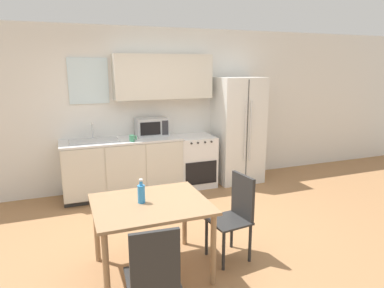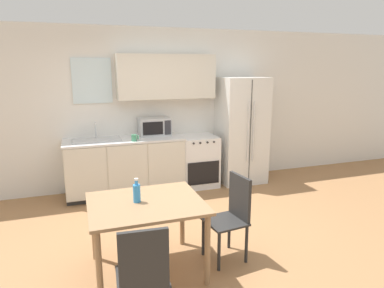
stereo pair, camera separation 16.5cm
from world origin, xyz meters
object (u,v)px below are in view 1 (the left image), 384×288
coffee_mug (132,138)px  dining_chair_side (236,211)px  oven_range (195,161)px  refrigerator (238,130)px  drink_bottle (141,193)px  dining_table (151,212)px  microwave (152,127)px  dining_chair_near (154,274)px

coffee_mug → dining_chair_side: (0.69, -2.11, -0.44)m
oven_range → refrigerator: 0.97m
oven_range → refrigerator: (0.83, -0.02, 0.50)m
oven_range → dining_chair_side: (-0.43, -2.34, 0.09)m
drink_bottle → refrigerator: bearing=44.7°
coffee_mug → refrigerator: bearing=6.3°
dining_table → dining_chair_side: bearing=-2.1°
dining_table → drink_bottle: size_ratio=4.60×
microwave → coffee_mug: microwave is taller
oven_range → coffee_mug: bearing=-168.0°
microwave → dining_chair_near: (-0.84, -3.27, -0.54)m
oven_range → dining_chair_near: 3.52m
refrigerator → dining_table: size_ratio=1.68×
refrigerator → dining_chair_side: bearing=-118.6°
oven_range → drink_bottle: bearing=-122.5°
microwave → refrigerator: bearing=-5.1°
oven_range → dining_chair_near: dining_chair_near is taller
coffee_mug → dining_table: coffee_mug is taller
oven_range → coffee_mug: size_ratio=7.91×
oven_range → dining_table: 2.69m
coffee_mug → drink_bottle: 2.07m
refrigerator → dining_chair_side: 2.67m
dining_chair_near → drink_bottle: 0.94m
refrigerator → dining_table: 3.19m
oven_range → microwave: size_ratio=1.71×
drink_bottle → microwave: bearing=73.1°
oven_range → dining_chair_near: size_ratio=0.95×
oven_range → microwave: 0.97m
refrigerator → microwave: bearing=174.9°
coffee_mug → dining_chair_near: bearing=-98.6°
coffee_mug → oven_range: bearing=12.0°
refrigerator → drink_bottle: bearing=-135.3°
refrigerator → dining_table: bearing=-133.9°
dining_chair_side → drink_bottle: size_ratio=3.82×
dining_chair_side → drink_bottle: drink_bottle is taller
dining_table → dining_chair_near: dining_chair_near is taller
oven_range → dining_table: bearing=-120.7°
refrigerator → drink_bottle: (-2.28, -2.25, -0.09)m
refrigerator → coffee_mug: size_ratio=16.77×
refrigerator → dining_chair_near: 3.96m
refrigerator → oven_range: bearing=178.4°
microwave → coffee_mug: 0.54m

